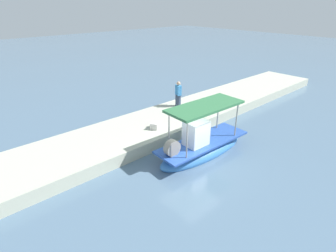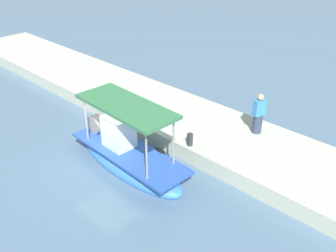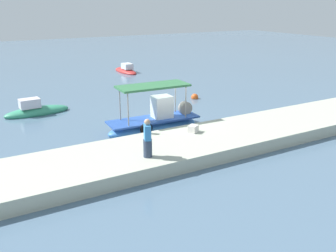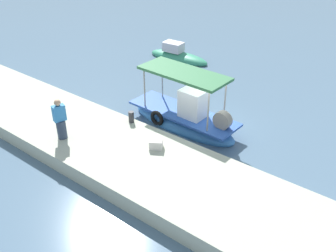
# 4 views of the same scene
# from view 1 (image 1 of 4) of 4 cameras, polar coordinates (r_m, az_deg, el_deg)

# --- Properties ---
(ground_plane) EXTENTS (120.00, 120.00, 0.00)m
(ground_plane) POSITION_cam_1_polar(r_m,az_deg,el_deg) (13.72, 5.15, -7.41)
(ground_plane) COLOR slate
(dock_quay) EXTENTS (36.00, 4.10, 0.66)m
(dock_quay) POSITION_cam_1_polar(r_m,az_deg,el_deg) (16.19, -5.10, -0.75)
(dock_quay) COLOR #B6B9A4
(dock_quay) RESTS_ON ground_plane
(main_fishing_boat) EXTENTS (5.66, 1.88, 3.07)m
(main_fishing_boat) POSITION_cam_1_polar(r_m,az_deg,el_deg) (14.16, 7.14, -4.10)
(main_fishing_boat) COLOR #3B7CC7
(main_fishing_boat) RESTS_ON ground_plane
(fisherman_near_bollard) EXTENTS (0.50, 0.56, 1.75)m
(fisherman_near_bollard) POSITION_cam_1_polar(r_m,az_deg,el_deg) (18.64, 2.19, 6.59)
(fisherman_near_bollard) COLOR #303D54
(fisherman_near_bollard) RESTS_ON dock_quay
(mooring_bollard) EXTENTS (0.24, 0.24, 0.51)m
(mooring_bollard) POSITION_cam_1_polar(r_m,az_deg,el_deg) (16.15, 5.28, 1.46)
(mooring_bollard) COLOR #2D2D33
(mooring_bollard) RESTS_ON dock_quay
(cargo_crate) EXTENTS (0.67, 0.63, 0.36)m
(cargo_crate) POSITION_cam_1_polar(r_m,az_deg,el_deg) (15.44, -2.81, 0.11)
(cargo_crate) COLOR silver
(cargo_crate) RESTS_ON dock_quay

